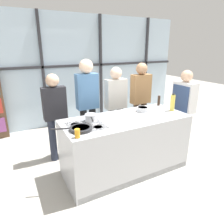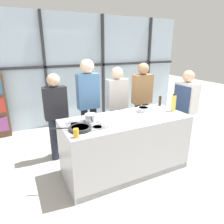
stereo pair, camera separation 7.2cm
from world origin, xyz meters
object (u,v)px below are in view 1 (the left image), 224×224
oil_bottle (173,103)px  frying_pan (80,129)px  spectator_far_right (140,97)px  pepper_grinder (159,100)px  spectator_center_left (87,100)px  spectator_center_right (116,103)px  white_plate (160,118)px  spectator_far_left (55,113)px  chef (183,106)px  mixing_bowl (143,109)px  juice_glass_near (77,133)px  saucepan (91,118)px

oil_bottle → frying_pan: bearing=-177.7°
spectator_far_right → pepper_grinder: spectator_far_right is taller
spectator_center_left → pepper_grinder: size_ratio=8.41×
spectator_far_right → frying_pan: bearing=30.4°
spectator_center_left → oil_bottle: 1.53m
spectator_center_right → frying_pan: size_ratio=3.11×
spectator_center_right → white_plate: spectator_center_right is taller
frying_pan → white_plate: bearing=-6.9°
spectator_center_right → white_plate: 1.17m
spectator_far_left → pepper_grinder: 1.92m
chef → spectator_center_left: size_ratio=0.88×
mixing_bowl → spectator_far_right: bearing=56.6°
chef → spectator_center_right: 1.33m
spectator_far_left → juice_glass_near: size_ratio=14.01×
spectator_far_right → white_plate: (-0.46, -1.16, -0.03)m
oil_bottle → juice_glass_near: 1.84m
chef → spectator_center_left: spectator_center_left is taller
spectator_far_left → juice_glass_near: (-0.00, -1.21, 0.09)m
spectator_center_right → frying_pan: 1.49m
spectator_center_left → spectator_far_right: bearing=-180.0°
spectator_center_left → oil_bottle: (1.21, -0.94, 0.03)m
spectator_center_right → saucepan: spectator_center_right is taller
spectator_far_right → oil_bottle: 0.94m
spectator_far_left → spectator_center_right: (1.21, 0.00, 0.02)m
spectator_far_left → saucepan: (0.36, -0.76, 0.09)m
spectator_far_left → oil_bottle: 2.05m
chef → saucepan: chef is taller
spectator_center_left → oil_bottle: spectator_center_left is taller
spectator_far_right → juice_glass_near: bearing=33.6°
spectator_center_right → juice_glass_near: 1.71m
spectator_far_right → juice_glass_near: (-1.82, -1.21, 0.02)m
pepper_grinder → white_plate: bearing=-129.0°
frying_pan → saucepan: bearing=43.7°
spectator_far_left → frying_pan: spectator_far_left is taller
chef → spectator_far_right: 0.89m
spectator_far_left → white_plate: bearing=139.6°
oil_bottle → spectator_far_left: bearing=152.7°
white_plate → pepper_grinder: bearing=51.0°
oil_bottle → chef: bearing=22.3°
pepper_grinder → juice_glass_near: size_ratio=1.89×
spectator_center_right → juice_glass_near: spectator_center_right is taller
spectator_far_right → frying_pan: spectator_far_right is taller
mixing_bowl → spectator_far_left: bearing=151.1°
juice_glass_near → white_plate: bearing=2.2°
spectator_center_right → white_plate: bearing=97.1°
spectator_far_left → frying_pan: (0.11, -1.00, 0.05)m
spectator_center_left → mixing_bowl: 1.04m
spectator_far_right → pepper_grinder: bearing=91.1°
spectator_far_right → white_plate: 1.25m
saucepan → juice_glass_near: 0.58m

